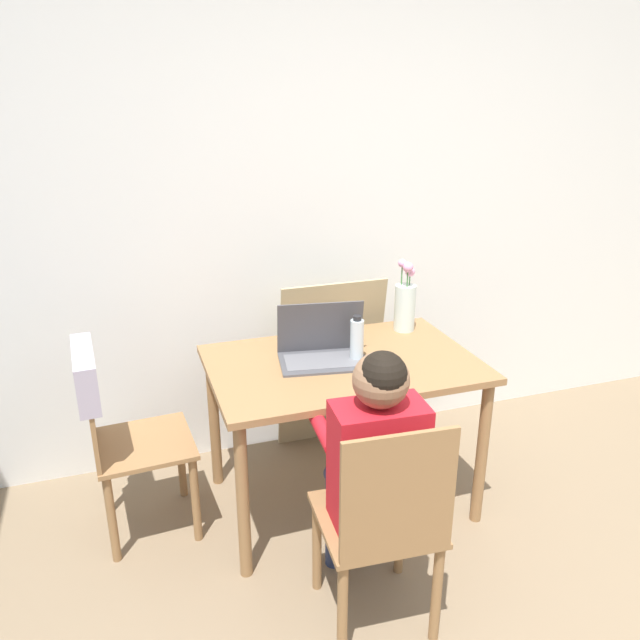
# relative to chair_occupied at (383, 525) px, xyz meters

# --- Properties ---
(wall_back) EXTENTS (6.40, 0.05, 2.50)m
(wall_back) POSITION_rel_chair_occupied_xyz_m (0.28, 1.38, 0.80)
(wall_back) COLOR white
(wall_back) RESTS_ON ground_plane
(dining_table) EXTENTS (1.16, 0.76, 0.72)m
(dining_table) POSITION_rel_chair_occupied_xyz_m (0.13, 0.74, 0.18)
(dining_table) COLOR olive
(dining_table) RESTS_ON ground_plane
(chair_occupied) EXTENTS (0.43, 0.43, 0.87)m
(chair_occupied) POSITION_rel_chair_occupied_xyz_m (0.00, 0.00, 0.00)
(chair_occupied) COLOR olive
(chair_occupied) RESTS_ON ground_plane
(chair_spare) EXTENTS (0.45, 0.42, 0.88)m
(chair_spare) POSITION_rel_chair_occupied_xyz_m (-0.85, 0.83, 0.14)
(chair_spare) COLOR olive
(chair_spare) RESTS_ON ground_plane
(person_seated) EXTENTS (0.35, 0.44, 1.06)m
(person_seated) POSITION_rel_chair_occupied_xyz_m (0.01, 0.11, 0.22)
(person_seated) COLOR red
(person_seated) RESTS_ON ground_plane
(laptop) EXTENTS (0.41, 0.31, 0.25)m
(laptop) POSITION_rel_chair_occupied_xyz_m (0.05, 0.79, 0.33)
(laptop) COLOR #4C4C51
(laptop) RESTS_ON dining_table
(flower_vase) EXTENTS (0.10, 0.10, 0.35)m
(flower_vase) POSITION_rel_chair_occupied_xyz_m (0.55, 0.99, 0.41)
(flower_vase) COLOR silver
(flower_vase) RESTS_ON dining_table
(water_bottle) EXTENTS (0.06, 0.06, 0.20)m
(water_bottle) POSITION_rel_chair_occupied_xyz_m (0.19, 0.73, 0.37)
(water_bottle) COLOR silver
(water_bottle) RESTS_ON dining_table
(cardboard_panel) EXTENTS (0.56, 0.15, 0.93)m
(cardboard_panel) POSITION_rel_chair_occupied_xyz_m (0.26, 1.25, 0.02)
(cardboard_panel) COLOR tan
(cardboard_panel) RESTS_ON ground_plane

